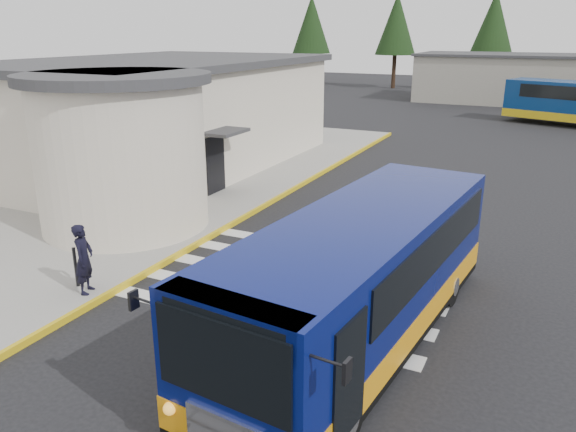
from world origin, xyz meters
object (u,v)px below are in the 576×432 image
at_px(pedestrian_a, 84,259).
at_px(pedestrian_b, 88,215).
at_px(bollard, 76,267).
at_px(transit_bus, 360,283).

distance_m(pedestrian_a, pedestrian_b, 3.55).
bearing_deg(pedestrian_a, bollard, 49.99).
bearing_deg(pedestrian_a, pedestrian_b, 20.62).
bearing_deg(pedestrian_a, transit_bus, -104.16).
distance_m(transit_bus, bollard, 7.09).
bearing_deg(transit_bus, bollard, -167.96).
relative_size(pedestrian_a, pedestrian_b, 1.01).
bearing_deg(pedestrian_b, bollard, 37.53).
distance_m(pedestrian_b, bollard, 3.15).
height_order(transit_bus, bollard, transit_bus).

